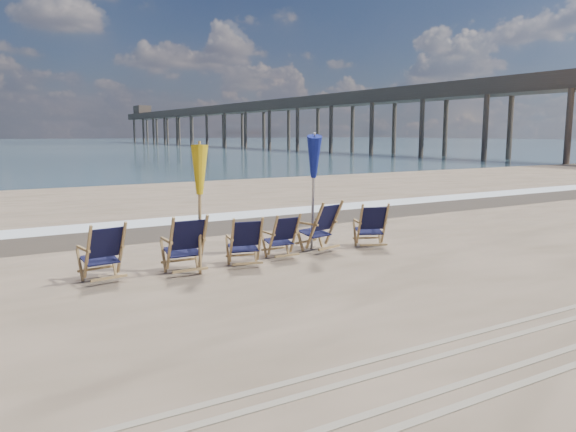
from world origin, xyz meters
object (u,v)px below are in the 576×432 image
at_px(beach_chair_3, 295,235).
at_px(fishing_pier, 260,119).
at_px(beach_chair_0, 122,250).
at_px(beach_chair_1, 203,243).
at_px(beach_chair_2, 260,241).
at_px(beach_chair_5, 385,225).
at_px(umbrella_yellow, 199,177).
at_px(beach_chair_4, 334,225).
at_px(umbrella_blue, 313,159).

bearing_deg(beach_chair_3, fishing_pier, -117.40).
bearing_deg(beach_chair_0, beach_chair_1, 161.92).
distance_m(beach_chair_2, beach_chair_5, 3.06).
bearing_deg(beach_chair_3, beach_chair_2, 17.50).
relative_size(beach_chair_2, umbrella_yellow, 0.43).
relative_size(beach_chair_3, fishing_pier, 0.01).
bearing_deg(beach_chair_3, beach_chair_4, -168.31).
bearing_deg(beach_chair_1, beach_chair_3, -172.87).
bearing_deg(umbrella_yellow, beach_chair_4, 6.98).
bearing_deg(fishing_pier, beach_chair_1, -118.95).
bearing_deg(beach_chair_2, umbrella_yellow, 6.54).
bearing_deg(beach_chair_2, beach_chair_3, -150.06).
relative_size(beach_chair_5, umbrella_blue, 0.40).
xyz_separation_m(umbrella_blue, fishing_pier, (37.00, 71.13, 2.75)).
height_order(umbrella_blue, fishing_pier, fishing_pier).
xyz_separation_m(beach_chair_0, beach_chair_5, (5.48, -0.25, -0.01)).
height_order(beach_chair_3, umbrella_yellow, umbrella_yellow).
distance_m(beach_chair_0, fishing_pier, 82.45).
height_order(beach_chair_1, beach_chair_2, beach_chair_1).
distance_m(umbrella_yellow, umbrella_blue, 2.74).
xyz_separation_m(beach_chair_1, umbrella_yellow, (-0.04, 0.03, 1.16)).
bearing_deg(beach_chair_2, beach_chair_4, -153.14).
height_order(beach_chair_2, fishing_pier, fishing_pier).
bearing_deg(beach_chair_1, beach_chair_5, -178.53).
distance_m(beach_chair_2, beach_chair_3, 0.98).
height_order(beach_chair_0, beach_chair_3, beach_chair_0).
bearing_deg(beach_chair_5, umbrella_yellow, 22.15).
distance_m(beach_chair_5, umbrella_blue, 2.12).
relative_size(beach_chair_1, umbrella_blue, 0.43).
xyz_separation_m(beach_chair_5, umbrella_yellow, (-4.17, 0.04, 1.19)).
distance_m(beach_chair_4, fishing_pier, 80.17).
bearing_deg(beach_chair_0, umbrella_yellow, 162.81).
bearing_deg(beach_chair_2, beach_chair_1, 7.80).
bearing_deg(beach_chair_5, umbrella_blue, 2.92).
relative_size(beach_chair_1, beach_chair_5, 1.07).
distance_m(beach_chair_1, umbrella_yellow, 1.16).
bearing_deg(fishing_pier, umbrella_blue, -117.48).
bearing_deg(umbrella_blue, beach_chair_1, -168.71).
bearing_deg(beach_chair_2, umbrella_blue, -145.59).
relative_size(beach_chair_4, beach_chair_5, 1.09).
bearing_deg(beach_chair_2, beach_chair_0, 4.91).
distance_m(beach_chair_1, beach_chair_3, 2.02).
bearing_deg(beach_chair_3, umbrella_blue, -151.83).
distance_m(beach_chair_1, fishing_pier, 81.99).
bearing_deg(beach_chair_0, beach_chair_2, 164.18).
height_order(beach_chair_3, beach_chair_5, beach_chair_5).
bearing_deg(beach_chair_5, beach_chair_0, 20.03).
height_order(beach_chair_0, beach_chair_1, beach_chair_1).
xyz_separation_m(beach_chair_5, umbrella_blue, (-1.49, 0.53, 1.41)).
distance_m(beach_chair_0, beach_chair_4, 4.45).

